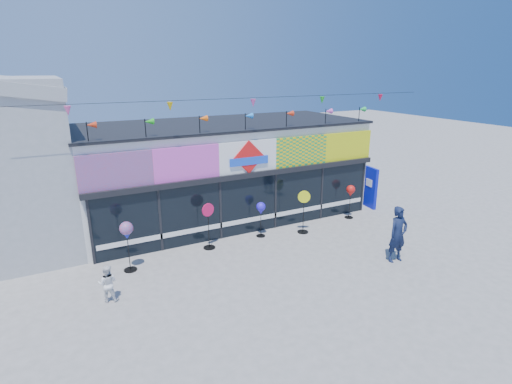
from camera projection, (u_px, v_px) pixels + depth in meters
ground at (295, 269)px, 13.09m from camera, size 80.00×80.00×0.00m
kite_shop at (223, 170)px, 17.53m from camera, size 16.00×5.70×5.31m
blue_sign at (370, 187)px, 18.71m from camera, size 0.26×0.97×1.92m
spinner_0 at (127, 232)px, 12.60m from camera, size 0.43×0.43×1.69m
spinner_1 at (209, 225)px, 14.34m from camera, size 0.48×0.44×1.72m
spinner_2 at (261, 209)px, 15.32m from camera, size 0.35×0.35×1.40m
spinner_3 at (304, 211)px, 15.75m from camera, size 0.46×0.44×1.74m
spinner_4 at (351, 192)px, 17.24m from camera, size 0.38×0.38×1.49m
adult_man at (398, 234)px, 13.37m from camera, size 0.72×0.49×1.94m
child at (108, 283)px, 11.13m from camera, size 0.60×0.47×1.09m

